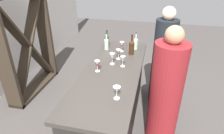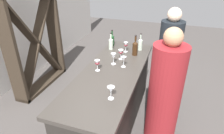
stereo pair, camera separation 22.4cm
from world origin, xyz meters
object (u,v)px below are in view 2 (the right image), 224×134
at_px(wine_glass_near_left, 111,90).
at_px(wine_glass_near_center, 124,59).
at_px(person_left_guest, 164,97).
at_px(wine_rack, 36,43).
at_px(wine_glass_far_center, 114,57).
at_px(wine_bottle_second_left_clear_pale, 111,43).
at_px(wine_glass_far_left, 126,45).
at_px(wine_bottle_center_clear_pale, 140,44).
at_px(wine_bottle_leftmost_amber_brown, 135,48).
at_px(person_center_guest, 167,63).
at_px(wine_bottle_second_right_olive_green, 112,40).
at_px(wine_glass_near_right, 121,53).
at_px(wine_glass_far_right, 97,63).

relative_size(wine_glass_near_left, wine_glass_near_center, 0.96).
relative_size(wine_glass_near_center, person_left_guest, 0.10).
relative_size(wine_rack, wine_glass_far_center, 11.03).
bearing_deg(person_left_guest, wine_glass_near_left, 29.45).
relative_size(wine_bottle_second_left_clear_pale, wine_glass_far_left, 1.72).
xyz_separation_m(wine_bottle_center_clear_pale, person_left_guest, (-0.92, -0.50, -0.28)).
relative_size(wine_glass_near_left, wine_glass_far_left, 0.91).
distance_m(wine_bottle_leftmost_amber_brown, wine_glass_far_center, 0.45).
bearing_deg(wine_bottle_second_left_clear_pale, wine_bottle_center_clear_pale, -75.22).
xyz_separation_m(wine_glass_far_center, person_center_guest, (0.61, -0.71, -0.27)).
height_order(wine_bottle_second_right_olive_green, person_left_guest, person_left_guest).
bearing_deg(person_center_guest, wine_bottle_center_clear_pale, -2.29).
bearing_deg(wine_glass_far_left, wine_bottle_second_right_olive_green, 58.01).
height_order(wine_glass_near_right, wine_glass_far_right, wine_glass_far_right).
relative_size(wine_bottle_second_left_clear_pale, person_center_guest, 0.17).
height_order(wine_glass_near_center, wine_glass_far_center, wine_glass_far_center).
bearing_deg(wine_bottle_second_right_olive_green, wine_glass_far_center, -159.58).
bearing_deg(wine_glass_near_right, wine_bottle_second_right_olive_green, 32.01).
bearing_deg(wine_glass_far_right, person_left_guest, -93.55).
bearing_deg(wine_bottle_leftmost_amber_brown, wine_glass_near_center, 172.33).
bearing_deg(wine_glass_near_center, wine_glass_near_right, 25.39).
height_order(wine_bottle_second_left_clear_pale, wine_glass_far_left, wine_bottle_second_left_clear_pale).
bearing_deg(wine_glass_near_center, wine_rack, 76.89).
bearing_deg(wine_glass_far_left, person_left_guest, -137.84).
height_order(wine_glass_far_left, person_left_guest, person_left_guest).
bearing_deg(wine_glass_far_center, person_left_guest, -111.98).
xyz_separation_m(wine_bottle_center_clear_pale, wine_glass_near_left, (-1.39, 0.02, 0.00)).
distance_m(wine_bottle_second_left_clear_pale, wine_glass_far_center, 0.54).
height_order(wine_glass_far_right, person_center_guest, person_center_guest).
xyz_separation_m(wine_glass_near_right, person_center_guest, (0.42, -0.66, -0.26)).
relative_size(wine_glass_near_center, wine_glass_far_center, 0.94).
relative_size(wine_bottle_leftmost_amber_brown, wine_glass_far_left, 1.97).
height_order(wine_rack, wine_glass_far_center, wine_rack).
bearing_deg(wine_glass_far_right, wine_bottle_center_clear_pale, -24.04).
distance_m(wine_bottle_leftmost_amber_brown, wine_glass_near_center, 0.44).
height_order(wine_rack, wine_bottle_leftmost_amber_brown, wine_rack).
distance_m(wine_glass_near_left, person_center_guest, 1.48).
bearing_deg(person_left_guest, wine_glass_near_center, -36.13).
relative_size(wine_bottle_center_clear_pale, wine_bottle_second_right_olive_green, 1.01).
bearing_deg(wine_bottle_leftmost_amber_brown, person_left_guest, -142.41).
bearing_deg(wine_glass_far_right, wine_bottle_leftmost_amber_brown, -28.77).
distance_m(wine_rack, wine_glass_far_center, 1.66).
bearing_deg(wine_glass_near_right, person_center_guest, -57.45).
height_order(wine_glass_near_right, person_left_guest, person_left_guest).
height_order(wine_bottle_leftmost_amber_brown, person_left_guest, person_left_guest).
xyz_separation_m(wine_bottle_center_clear_pale, wine_glass_near_right, (-0.44, 0.20, 0.00)).
relative_size(wine_glass_near_center, wine_glass_far_left, 0.95).
height_order(wine_bottle_center_clear_pale, wine_glass_far_left, wine_bottle_center_clear_pale).
bearing_deg(wine_bottle_center_clear_pale, wine_glass_far_center, 158.18).
relative_size(wine_bottle_second_left_clear_pale, wine_glass_near_center, 1.81).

